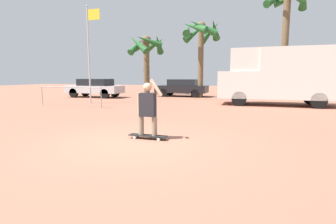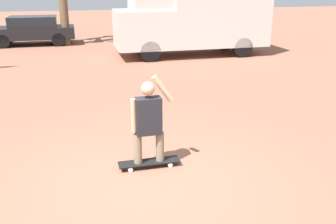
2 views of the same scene
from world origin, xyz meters
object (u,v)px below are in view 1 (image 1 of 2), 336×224
at_px(person_skateboarder, 148,106).
at_px(parked_car_black, 182,87).
at_px(skateboard, 148,136).
at_px(parked_car_silver, 95,87).
at_px(palm_tree_far_left, 147,48).
at_px(camper_van, 280,75).
at_px(flagpole, 90,48).
at_px(palm_tree_center_background, 201,36).
at_px(palm_tree_near_van, 286,12).

bearing_deg(person_skateboarder, parked_car_black, 101.59).
xyz_separation_m(skateboard, parked_car_silver, (-9.25, 11.47, 0.70)).
xyz_separation_m(skateboard, palm_tree_far_left, (-6.74, 16.08, 4.07)).
relative_size(skateboard, parked_car_black, 0.25).
height_order(person_skateboarder, camper_van, camper_van).
bearing_deg(flagpole, camper_van, 12.46).
xyz_separation_m(camper_van, palm_tree_far_left, (-10.71, 6.32, 2.43)).
height_order(parked_car_black, palm_tree_center_background, palm_tree_center_background).
relative_size(skateboard, palm_tree_far_left, 0.19).
relative_size(parked_car_black, flagpole, 0.72).
bearing_deg(palm_tree_far_left, camper_van, -30.55).
bearing_deg(palm_tree_center_background, parked_car_black, 158.63).
height_order(camper_van, parked_car_silver, camper_van).
bearing_deg(skateboard, parked_car_silver, 128.90).
distance_m(palm_tree_far_left, flagpole, 8.74).
bearing_deg(flagpole, parked_car_silver, 121.27).
height_order(person_skateboarder, flagpole, flagpole).
distance_m(palm_tree_near_van, palm_tree_center_background, 6.07).
distance_m(palm_tree_center_background, palm_tree_far_left, 5.82).
distance_m(parked_car_silver, palm_tree_far_left, 6.25).
bearing_deg(person_skateboarder, parked_car_silver, 128.90).
bearing_deg(flagpole, palm_tree_center_background, 50.26).
distance_m(palm_tree_near_van, flagpole, 13.51).
bearing_deg(palm_tree_far_left, flagpole, -90.25).
bearing_deg(camper_van, palm_tree_center_background, 142.54).
bearing_deg(skateboard, palm_tree_center_background, 95.70).
height_order(palm_tree_far_left, flagpole, flagpole).
bearing_deg(skateboard, person_skateboarder, 180.00).
bearing_deg(parked_car_silver, flagpole, -58.73).
height_order(person_skateboarder, parked_car_black, person_skateboarder).
height_order(parked_car_silver, palm_tree_near_van, palm_tree_near_van).
distance_m(camper_van, flagpole, 11.12).
bearing_deg(palm_tree_near_van, flagpole, -148.59).
relative_size(parked_car_black, parked_car_silver, 0.92).
bearing_deg(person_skateboarder, flagpole, 132.52).
bearing_deg(parked_car_black, palm_tree_center_background, -21.37).
relative_size(person_skateboarder, camper_van, 0.23).
bearing_deg(palm_tree_far_left, skateboard, -67.28).
height_order(camper_van, palm_tree_center_background, palm_tree_center_background).
xyz_separation_m(skateboard, palm_tree_center_background, (-1.38, 13.87, 4.62)).
bearing_deg(parked_car_black, palm_tree_near_van, -1.60).
xyz_separation_m(camper_van, parked_car_silver, (-13.23, 1.70, -0.95)).
relative_size(person_skateboarder, palm_tree_far_left, 0.28).
bearing_deg(skateboard, camper_van, 67.83).
relative_size(palm_tree_center_background, flagpole, 1.02).
bearing_deg(parked_car_silver, palm_tree_far_left, 61.41).
relative_size(skateboard, flagpole, 0.18).
xyz_separation_m(camper_van, palm_tree_center_background, (-5.36, 4.11, 2.97)).
height_order(camper_van, palm_tree_far_left, palm_tree_far_left).
relative_size(palm_tree_near_van, flagpole, 1.36).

